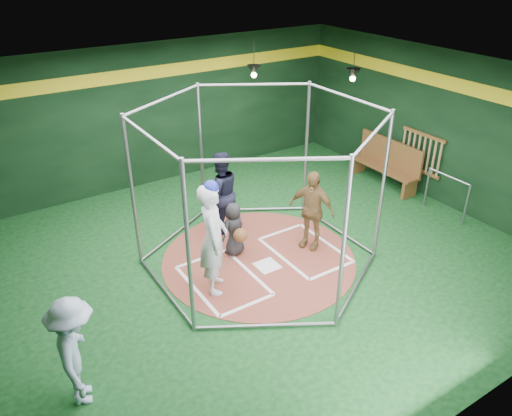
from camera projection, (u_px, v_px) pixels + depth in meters
room_shell at (259, 178)px, 9.02m from camera, size 10.10×9.10×3.53m
clay_disc at (259, 259)px, 9.84m from camera, size 3.80×3.80×0.01m
home_plate at (267, 266)px, 9.62m from camera, size 0.43×0.43×0.01m
batter_box_left at (223, 280)px, 9.20m from camera, size 1.17×1.77×0.01m
batter_box_right at (305, 250)px, 10.11m from camera, size 1.17×1.77×0.01m
batting_cage at (259, 191)px, 9.14m from camera, size 4.05×4.67×3.00m
bat_rack at (421, 152)px, 12.00m from camera, size 0.07×1.25×0.98m
pendant_lamp_near at (254, 70)px, 12.27m from camera, size 0.34×0.34×0.90m
pendant_lamp_far at (353, 74)px, 11.94m from camera, size 0.34×0.34×0.90m
batter_figure at (213, 238)px, 8.53m from camera, size 0.78×0.89×2.13m
visitor_leopard at (311, 210)px, 9.89m from camera, size 0.81×1.05×1.66m
catcher_figure at (234, 230)px, 9.75m from camera, size 0.62×0.63×1.10m
umpire at (220, 193)px, 10.39m from camera, size 0.92×0.74×1.80m
bystander_blue at (76, 352)px, 6.49m from camera, size 0.85×1.18×1.65m
dugout_bench at (387, 162)px, 12.64m from camera, size 0.47×2.01×1.17m
steel_railing at (447, 189)px, 11.16m from camera, size 0.05×1.13×0.97m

